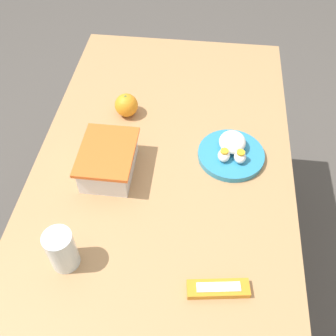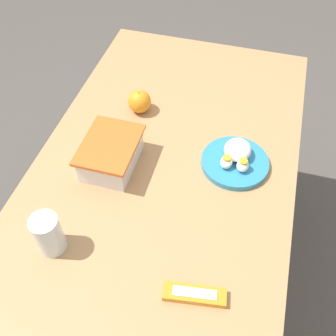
% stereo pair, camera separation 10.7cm
% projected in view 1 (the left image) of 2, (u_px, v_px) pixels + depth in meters
% --- Properties ---
extents(ground_plane, '(10.00, 10.00, 0.00)m').
position_uv_depth(ground_plane, '(165.00, 268.00, 1.69)').
color(ground_plane, '#4C4742').
extents(table, '(1.23, 0.73, 0.72)m').
position_uv_depth(table, '(164.00, 182.00, 1.22)').
color(table, '#AD7F51').
rests_on(table, ground_plane).
extents(food_container, '(0.19, 0.15, 0.08)m').
position_uv_depth(food_container, '(109.00, 162.00, 1.08)').
color(food_container, white).
rests_on(food_container, table).
extents(orange_fruit, '(0.07, 0.07, 0.07)m').
position_uv_depth(orange_fruit, '(126.00, 105.00, 1.23)').
color(orange_fruit, orange).
rests_on(orange_fruit, table).
extents(rice_plate, '(0.19, 0.19, 0.06)m').
position_uv_depth(rice_plate, '(231.00, 151.00, 1.13)').
color(rice_plate, teal).
rests_on(rice_plate, table).
extents(candy_bar, '(0.06, 0.14, 0.02)m').
position_uv_depth(candy_bar, '(218.00, 289.00, 0.88)').
color(candy_bar, orange).
rests_on(candy_bar, table).
extents(drinking_glass, '(0.07, 0.07, 0.11)m').
position_uv_depth(drinking_glass, '(62.00, 250.00, 0.89)').
color(drinking_glass, silver).
rests_on(drinking_glass, table).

